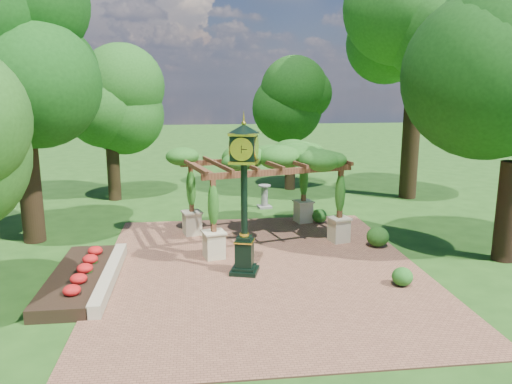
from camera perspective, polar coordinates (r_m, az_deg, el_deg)
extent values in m
plane|color=#1E4714|center=(15.07, 1.18, -10.22)|extent=(120.00, 120.00, 0.00)
cube|color=brown|center=(15.98, 0.66, -8.80)|extent=(10.00, 12.00, 0.04)
cube|color=#C6B793|center=(15.55, -16.36, -9.23)|extent=(0.35, 5.00, 0.40)
cube|color=red|center=(15.73, -19.63, -9.28)|extent=(1.50, 5.00, 0.36)
cube|color=black|center=(15.63, -1.32, -8.98)|extent=(1.02, 1.02, 0.12)
cube|color=black|center=(15.44, -1.33, -7.07)|extent=(0.64, 0.64, 0.92)
cube|color=yellow|center=(15.31, -1.34, -5.62)|extent=(0.71, 0.71, 0.04)
cylinder|color=black|center=(14.96, -1.36, -0.77)|extent=(0.25, 0.25, 2.35)
cube|color=black|center=(14.69, -1.39, 5.08)|extent=(0.89, 0.89, 0.72)
cylinder|color=white|center=(14.33, -1.67, 4.90)|extent=(0.60, 0.20, 0.61)
cone|color=black|center=(14.63, -1.40, 7.26)|extent=(1.14, 1.14, 0.26)
sphere|color=yellow|center=(14.62, -1.41, 7.86)|extent=(0.14, 0.14, 0.14)
cube|color=beige|center=(16.85, -4.82, -6.09)|extent=(0.77, 0.77, 0.87)
cube|color=brown|center=(16.47, -4.91, -1.54)|extent=(0.19, 0.19, 1.78)
cube|color=beige|center=(18.75, 9.45, -4.31)|extent=(0.77, 0.77, 0.87)
cube|color=brown|center=(18.41, 9.60, -0.20)|extent=(0.19, 0.19, 1.78)
cube|color=beige|center=(19.52, -7.32, -3.58)|extent=(0.77, 0.77, 0.87)
cube|color=brown|center=(19.19, -7.43, 0.37)|extent=(0.19, 0.19, 1.78)
cube|color=beige|center=(21.18, 5.41, -2.28)|extent=(0.77, 0.77, 0.87)
cube|color=brown|center=(20.88, 5.49, 1.38)|extent=(0.19, 0.19, 1.78)
cube|color=brown|center=(17.11, 2.78, 2.32)|extent=(5.44, 1.56, 0.21)
cube|color=brown|center=(19.74, -0.71, 3.66)|extent=(5.44, 1.56, 0.21)
ellipsoid|color=#235B1A|center=(18.38, 0.92, 3.84)|extent=(6.30, 4.78, 0.96)
cube|color=gray|center=(23.72, 0.97, -1.69)|extent=(0.70, 0.70, 0.11)
cylinder|color=gray|center=(23.61, 0.97, -0.50)|extent=(0.35, 0.35, 1.00)
cylinder|color=gray|center=(23.50, 0.97, 0.74)|extent=(0.66, 0.66, 0.06)
ellipsoid|color=#205F1B|center=(15.22, 16.38, -9.26)|extent=(0.76, 0.76, 0.54)
ellipsoid|color=#204F16|center=(18.48, 13.74, -4.98)|extent=(0.86, 0.86, 0.72)
ellipsoid|color=#235E1B|center=(21.18, 7.27, -2.71)|extent=(0.71, 0.71, 0.59)
cylinder|color=#362415|center=(20.06, -24.39, 0.26)|extent=(0.79, 0.79, 3.95)
ellipsoid|color=#124010|center=(19.75, -25.72, 14.87)|extent=(4.32, 4.32, 6.24)
cylinder|color=#302212|center=(26.13, -15.95, 2.21)|extent=(0.63, 0.63, 2.85)
ellipsoid|color=#1D5017|center=(25.78, -16.44, 10.29)|extent=(4.05, 4.05, 4.51)
cylinder|color=#362615|center=(27.81, 3.91, 2.90)|extent=(0.58, 0.58, 2.54)
ellipsoid|color=#154010|center=(27.47, 4.01, 9.66)|extent=(3.52, 3.52, 4.01)
cylinder|color=#312213|center=(26.69, 17.18, 4.36)|extent=(0.87, 0.87, 4.72)
ellipsoid|color=#23621C|center=(26.61, 18.03, 17.44)|extent=(5.24, 5.24, 7.45)
cylinder|color=black|center=(18.31, 26.78, -2.02)|extent=(0.70, 0.70, 3.33)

